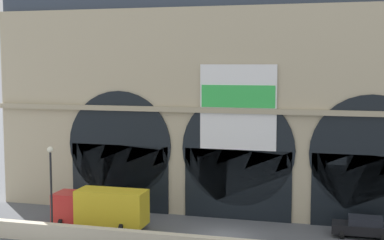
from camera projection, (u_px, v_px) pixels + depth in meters
The scene contains 5 objects.
ground_plane at pixel (225, 237), 42.04m from camera, with size 200.00×200.00×0.00m, color #54565B.
station_building at pixel (244, 92), 48.16m from camera, with size 44.23×5.40×21.72m.
box_truck_midwest at pixel (101, 207), 44.06m from camera, with size 7.50×2.91×3.12m.
car_mideast at pixel (363, 227), 41.86m from camera, with size 4.40×2.22×1.55m.
street_lamp_quayside at pixel (51, 180), 41.40m from camera, with size 0.44×0.44×6.90m.
Camera 1 is at (8.25, -40.17, 13.03)m, focal length 52.25 mm.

